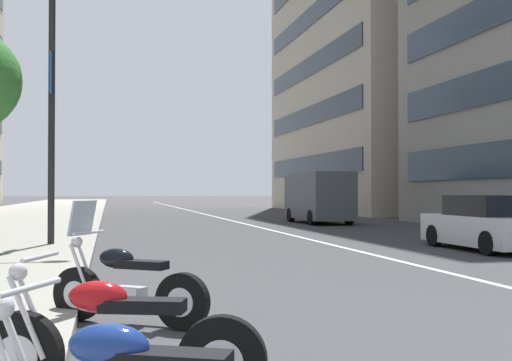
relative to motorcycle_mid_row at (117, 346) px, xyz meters
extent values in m
cube|color=gray|center=(28.68, 5.21, -0.35)|extent=(160.00, 9.58, 0.15)
cube|color=silver|center=(33.68, -6.41, -0.42)|extent=(110.00, 0.16, 0.01)
cube|color=black|center=(-1.56, -0.26, 0.28)|extent=(0.47, 0.67, 0.10)
ellipsoid|color=navy|center=(-1.41, 0.06, 0.34)|extent=(0.41, 0.52, 0.24)
cylinder|color=silver|center=(-1.22, 0.48, 0.64)|extent=(0.56, 0.29, 0.04)
sphere|color=silver|center=(-1.14, 0.65, 0.52)|extent=(0.14, 0.14, 0.14)
cylinder|color=black|center=(0.24, 0.72, -0.09)|extent=(0.33, 0.68, 0.67)
cylinder|color=silver|center=(0.24, 0.72, -0.09)|extent=(0.23, 0.36, 0.34)
cylinder|color=black|center=(-0.27, -0.76, -0.09)|extent=(0.33, 0.68, 0.67)
cylinder|color=silver|center=(-0.27, -0.76, -0.09)|extent=(0.23, 0.36, 0.34)
cube|color=silver|center=(-0.01, -0.02, -0.11)|extent=(0.37, 0.44, 0.28)
cube|color=black|center=(-0.07, -0.19, 0.31)|extent=(0.42, 0.68, 0.10)
ellipsoid|color=#AD1116|center=(0.04, 0.14, 0.37)|extent=(0.38, 0.51, 0.24)
cylinder|color=silver|center=(0.15, 0.67, 0.22)|extent=(0.14, 0.31, 0.64)
cylinder|color=silver|center=(0.28, 0.62, 0.22)|extent=(0.14, 0.31, 0.64)
cylinder|color=silver|center=(0.19, 0.57, 0.67)|extent=(0.58, 0.23, 0.04)
sphere|color=silver|center=(0.25, 0.74, 0.55)|extent=(0.14, 0.14, 0.14)
cylinder|color=black|center=(3.19, 0.43, -0.10)|extent=(0.48, 0.61, 0.66)
cylinder|color=silver|center=(3.19, 0.43, -0.10)|extent=(0.30, 0.35, 0.33)
cylinder|color=black|center=(2.35, -0.77, -0.10)|extent=(0.48, 0.61, 0.66)
cylinder|color=silver|center=(2.35, -0.77, -0.10)|extent=(0.30, 0.35, 0.33)
cube|color=silver|center=(2.77, -0.17, -0.11)|extent=(0.43, 0.46, 0.28)
cube|color=black|center=(2.66, -0.32, 0.30)|extent=(0.55, 0.65, 0.10)
ellipsoid|color=black|center=(2.86, -0.03, 0.36)|extent=(0.46, 0.51, 0.24)
cylinder|color=silver|center=(3.08, 0.40, 0.21)|extent=(0.22, 0.29, 0.64)
cylinder|color=silver|center=(3.20, 0.32, 0.21)|extent=(0.22, 0.29, 0.64)
cylinder|color=silver|center=(3.09, 0.30, 0.66)|extent=(0.51, 0.37, 0.04)
sphere|color=silver|center=(3.20, 0.45, 0.54)|extent=(0.14, 0.14, 0.14)
cube|color=#B2BCC6|center=(3.15, 0.38, 0.84)|extent=(0.43, 0.35, 0.44)
cylinder|color=silver|center=(2.72, -0.48, -0.23)|extent=(0.47, 0.61, 0.16)
cube|color=silver|center=(10.32, -9.93, 0.12)|extent=(4.17, 1.82, 0.79)
cube|color=black|center=(10.14, -9.92, 0.78)|extent=(2.19, 1.65, 0.55)
cylinder|color=black|center=(11.70, -9.15, -0.12)|extent=(0.62, 0.23, 0.62)
cylinder|color=black|center=(11.68, -10.74, -0.12)|extent=(0.62, 0.23, 0.62)
cylinder|color=black|center=(8.96, -9.11, -0.12)|extent=(0.62, 0.23, 0.62)
cube|color=#4C5156|center=(24.84, -10.10, 0.93)|extent=(5.20, 2.06, 2.28)
cube|color=black|center=(22.27, -10.09, 1.43)|extent=(0.05, 1.72, 0.56)
cylinder|color=black|center=(26.61, -9.19, -0.07)|extent=(0.72, 0.26, 0.72)
cylinder|color=black|center=(26.60, -11.03, -0.07)|extent=(0.72, 0.26, 0.72)
cylinder|color=black|center=(23.08, -9.17, -0.07)|extent=(0.72, 0.26, 0.72)
cylinder|color=black|center=(23.07, -11.02, -0.07)|extent=(0.72, 0.26, 0.72)
cylinder|color=#232326|center=(13.23, 1.60, 4.41)|extent=(0.18, 0.18, 9.37)
cube|color=#194C99|center=(12.88, 1.60, 4.38)|extent=(0.56, 0.03, 1.10)
cube|color=#194C99|center=(13.58, 1.60, 4.38)|extent=(0.56, 0.03, 1.10)
cube|color=#2D3842|center=(41.93, -15.20, 3.17)|extent=(21.17, 0.08, 1.50)
cube|color=#2D3842|center=(41.93, -15.20, 7.04)|extent=(21.17, 0.08, 1.50)
cube|color=#2D3842|center=(41.93, -15.20, 10.91)|extent=(21.17, 0.08, 1.50)
cube|color=#2D3842|center=(41.93, -15.20, 14.79)|extent=(21.17, 0.08, 1.50)
camera|label=1|loc=(-4.91, 0.06, 1.17)|focal=44.22mm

